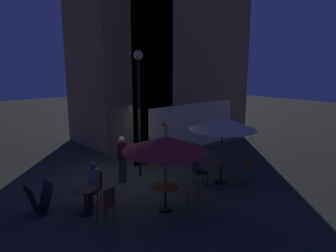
% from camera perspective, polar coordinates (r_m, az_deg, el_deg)
% --- Properties ---
extents(ground_plane, '(60.00, 60.00, 0.00)m').
position_cam_1_polar(ground_plane, '(11.32, -7.10, -9.78)').
color(ground_plane, '#35372B').
extents(cafe_building, '(7.68, 6.24, 9.90)m').
position_cam_1_polar(cafe_building, '(15.08, -2.81, 14.66)').
color(cafe_building, '#94754A').
rests_on(cafe_building, ground).
extents(street_lamp_near_corner, '(0.34, 0.34, 4.56)m').
position_cam_1_polar(street_lamp_near_corner, '(10.92, -5.48, 6.79)').
color(street_lamp_near_corner, black).
rests_on(street_lamp_near_corner, ground).
extents(menu_sandwich_board, '(0.66, 0.59, 0.85)m').
position_cam_1_polar(menu_sandwich_board, '(9.35, -22.89, -12.41)').
color(menu_sandwich_board, black).
rests_on(menu_sandwich_board, ground).
extents(cafe_table_0, '(0.64, 0.64, 0.71)m').
position_cam_1_polar(cafe_table_0, '(10.90, 9.87, -7.98)').
color(cafe_table_0, black).
rests_on(cafe_table_0, ground).
extents(cafe_table_1, '(0.79, 0.79, 0.74)m').
position_cam_1_polar(cafe_table_1, '(8.80, -0.48, -12.14)').
color(cafe_table_1, black).
rests_on(cafe_table_1, ground).
extents(cafe_table_2, '(0.67, 0.67, 0.74)m').
position_cam_1_polar(cafe_table_2, '(8.89, -15.23, -12.58)').
color(cafe_table_2, black).
rests_on(cafe_table_2, ground).
extents(patio_umbrella_0, '(2.29, 2.29, 2.35)m').
position_cam_1_polar(patio_umbrella_0, '(10.48, 10.17, 0.48)').
color(patio_umbrella_0, black).
rests_on(patio_umbrella_0, ground).
extents(patio_umbrella_1, '(2.39, 2.39, 2.15)m').
position_cam_1_polar(patio_umbrella_1, '(8.34, -0.50, -3.37)').
color(patio_umbrella_1, black).
rests_on(patio_umbrella_1, ground).
extents(cafe_chair_0, '(0.56, 0.56, 0.94)m').
position_cam_1_polar(cafe_chair_0, '(10.50, 5.66, -8.12)').
color(cafe_chair_0, black).
rests_on(cafe_chair_0, ground).
extents(cafe_chair_1, '(0.60, 0.60, 0.96)m').
position_cam_1_polar(cafe_chair_1, '(11.16, 14.15, -7.26)').
color(cafe_chair_1, brown).
rests_on(cafe_chair_1, ground).
extents(cafe_chair_2, '(0.54, 0.54, 0.92)m').
position_cam_1_polar(cafe_chair_2, '(8.86, 5.28, -12.04)').
color(cafe_chair_2, brown).
rests_on(cafe_chair_2, ground).
extents(cafe_chair_3, '(0.46, 0.46, 0.97)m').
position_cam_1_polar(cafe_chair_3, '(8.27, -11.26, -13.79)').
color(cafe_chair_3, '#593015').
rests_on(cafe_chair_3, ground).
extents(cafe_chair_4, '(0.55, 0.55, 0.94)m').
position_cam_1_polar(cafe_chair_4, '(9.54, -13.48, -10.55)').
color(cafe_chair_4, '#532F16').
rests_on(cafe_chair_4, ground).
extents(patron_seated_0, '(0.53, 0.52, 1.29)m').
position_cam_1_polar(patron_seated_0, '(9.35, -13.82, -9.86)').
color(patron_seated_0, '#471B1E').
rests_on(patron_seated_0, ground).
extents(patron_standing_1, '(0.34, 0.34, 1.65)m').
position_cam_1_polar(patron_standing_1, '(10.82, -8.52, -6.17)').
color(patron_standing_1, '#29432A').
rests_on(patron_standing_1, ground).
extents(patron_standing_2, '(0.33, 0.33, 1.85)m').
position_cam_1_polar(patron_standing_2, '(12.48, -0.90, -3.16)').
color(patron_standing_2, navy).
rests_on(patron_standing_2, ground).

